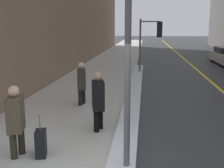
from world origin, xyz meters
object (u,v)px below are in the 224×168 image
object	(u,v)px
traffic_light_near	(153,35)
pedestrian_with_shoulder_bag	(81,81)
pedestrian_in_glasses	(16,118)
pedestrian_trailing	(98,98)
rolling_suitcase	(41,144)

from	to	relation	value
traffic_light_near	pedestrian_with_shoulder_bag	size ratio (longest dim) A/B	2.08
pedestrian_in_glasses	traffic_light_near	bearing A→B (deg)	150.63
pedestrian_trailing	traffic_light_near	bearing A→B (deg)	156.37
pedestrian_with_shoulder_bag	rolling_suitcase	distance (m)	4.23
pedestrian_in_glasses	pedestrian_trailing	bearing A→B (deg)	126.00
rolling_suitcase	traffic_light_near	bearing A→B (deg)	153.00
traffic_light_near	pedestrian_with_shoulder_bag	bearing A→B (deg)	-112.18
pedestrian_in_glasses	pedestrian_with_shoulder_bag	size ratio (longest dim) A/B	1.02
pedestrian_in_glasses	pedestrian_with_shoulder_bag	world-z (taller)	pedestrian_in_glasses
pedestrian_trailing	rolling_suitcase	world-z (taller)	pedestrian_trailing
rolling_suitcase	pedestrian_in_glasses	bearing A→B (deg)	-97.99
pedestrian_trailing	rolling_suitcase	distance (m)	2.06
traffic_light_near	pedestrian_in_glasses	size ratio (longest dim) A/B	2.03
pedestrian_trailing	pedestrian_with_shoulder_bag	xyz separation A→B (m)	(-1.02, 2.48, -0.04)
traffic_light_near	pedestrian_with_shoulder_bag	world-z (taller)	traffic_light_near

